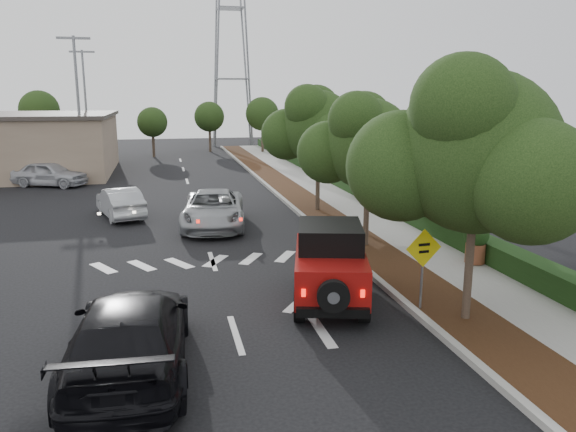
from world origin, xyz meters
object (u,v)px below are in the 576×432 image
object	(u,v)px
red_jeep	(330,263)
silver_suv_ahead	(213,209)
black_suv_oncoming	(130,335)
speed_hump_sign	(423,258)

from	to	relation	value
red_jeep	silver_suv_ahead	xyz separation A→B (m)	(-2.27, 9.32, -0.31)
red_jeep	black_suv_oncoming	size ratio (longest dim) A/B	0.76
black_suv_oncoming	speed_hump_sign	bearing A→B (deg)	-164.01
red_jeep	speed_hump_sign	xyz separation A→B (m)	(2.03, -1.35, 0.39)
red_jeep	black_suv_oncoming	world-z (taller)	red_jeep
silver_suv_ahead	black_suv_oncoming	size ratio (longest dim) A/B	0.97
silver_suv_ahead	speed_hump_sign	xyz separation A→B (m)	(4.30, -10.68, 0.70)
speed_hump_sign	silver_suv_ahead	bearing A→B (deg)	107.79
red_jeep	silver_suv_ahead	size ratio (longest dim) A/B	0.79
red_jeep	speed_hump_sign	world-z (taller)	speed_hump_sign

